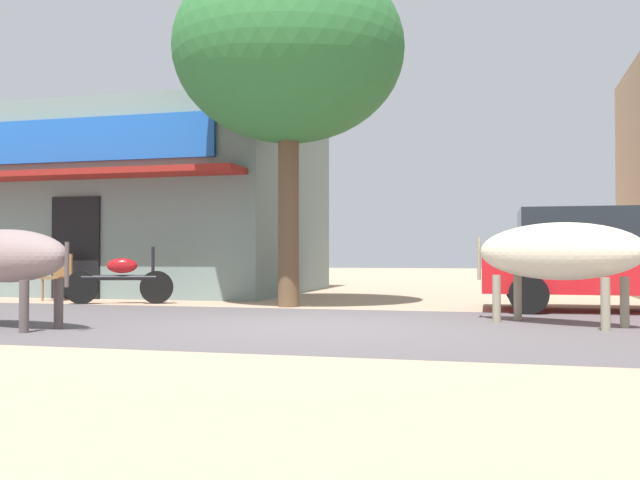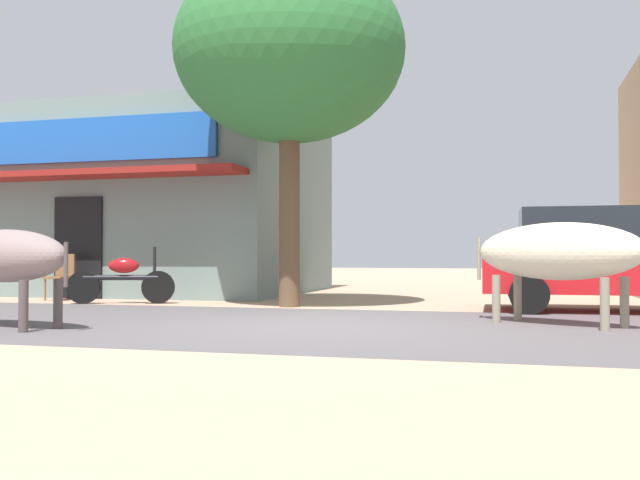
{
  "view_description": "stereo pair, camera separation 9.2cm",
  "coord_description": "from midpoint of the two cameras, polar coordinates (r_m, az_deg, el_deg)",
  "views": [
    {
      "loc": [
        2.55,
        -8.85,
        0.9
      ],
      "look_at": [
        -0.15,
        1.47,
        1.12
      ],
      "focal_mm": 40.31,
      "sensor_mm": 36.0,
      "label": 1
    },
    {
      "loc": [
        2.64,
        -8.82,
        0.9
      ],
      "look_at": [
        -0.15,
        1.47,
        1.12
      ],
      "focal_mm": 40.31,
      "sensor_mm": 36.0,
      "label": 2
    }
  ],
  "objects": [
    {
      "name": "cow_near_brown",
      "position": [
        9.75,
        -24.27,
        -1.22
      ],
      "size": [
        2.71,
        1.24,
        1.22
      ],
      "color": "gray",
      "rests_on": "ground"
    },
    {
      "name": "roadside_tree",
      "position": [
        12.99,
        -2.71,
        14.73
      ],
      "size": [
        4.04,
        4.04,
        6.1
      ],
      "color": "brown",
      "rests_on": "ground"
    },
    {
      "name": "parked_hatchback_car",
      "position": [
        12.29,
        21.39,
        -1.39
      ],
      "size": [
        4.01,
        1.94,
        1.64
      ],
      "color": "red",
      "rests_on": "ground"
    },
    {
      "name": "parked_motorcycle",
      "position": [
        13.72,
        -15.72,
        -2.96
      ],
      "size": [
        1.89,
        0.71,
        1.05
      ],
      "color": "black",
      "rests_on": "ground"
    },
    {
      "name": "storefront_left_cafe",
      "position": [
        18.28,
        -14.36,
        2.61
      ],
      "size": [
        8.22,
        6.78,
        4.19
      ],
      "color": "slate",
      "rests_on": "ground"
    },
    {
      "name": "cow_far_dark",
      "position": [
        9.66,
        18.4,
        -0.91
      ],
      "size": [
        2.66,
        1.92,
        1.32
      ],
      "color": "beige",
      "rests_on": "ground"
    },
    {
      "name": "cafe_chair_near_tree",
      "position": [
        15.2,
        -20.19,
        -2.58
      ],
      "size": [
        0.47,
        0.47,
        0.92
      ],
      "color": "brown",
      "rests_on": "ground"
    },
    {
      "name": "ground",
      "position": [
        9.25,
        -1.73,
        -6.78
      ],
      "size": [
        80.0,
        80.0,
        0.0
      ],
      "primitive_type": "plane",
      "color": "tan"
    },
    {
      "name": "asphalt_road",
      "position": [
        9.25,
        -1.73,
        -6.76
      ],
      "size": [
        72.0,
        5.38,
        0.0
      ],
      "primitive_type": "cube",
      "color": "#575153",
      "rests_on": "ground"
    }
  ]
}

